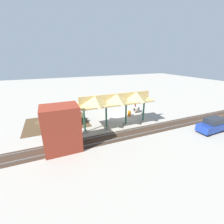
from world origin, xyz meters
The scene contains 11 objects.
ground_plane centered at (0.00, 0.00, 0.00)m, with size 120.00×120.00×0.00m, color #9E998E.
dirt_work_zone centered at (10.67, -0.93, 0.00)m, with size 9.25×7.00×0.01m, color #4C3823.
platform_canopy centered at (2.76, 3.91, 4.14)m, with size 10.48×3.20×4.90m.
rail_tracks centered at (0.00, 6.70, 0.03)m, with size 60.00×2.58×0.15m.
stop_sign centered at (-2.51, 0.49, 1.51)m, with size 0.61×0.51×2.12m.
backhoe centered at (9.17, 0.21, 1.26)m, with size 4.95×3.97×2.82m.
dirt_mound centered at (12.29, -2.15, 0.00)m, with size 6.26×6.26×1.25m, color #4C3823.
concrete_pipe centered at (-3.30, -0.26, 0.51)m, with size 1.05×1.12×1.01m.
brick_utility_building centered at (10.48, 6.91, 2.47)m, with size 3.73×2.87×4.95m, color maroon.
distant_parked_car centered at (-8.38, 10.54, 0.98)m, with size 4.24×1.86×1.98m.
traffic_barrel centered at (-1.06, 0.98, 0.45)m, with size 0.56×0.56×0.90m, color orange.
Camera 1 is at (11.18, 22.05, 9.41)m, focal length 24.00 mm.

